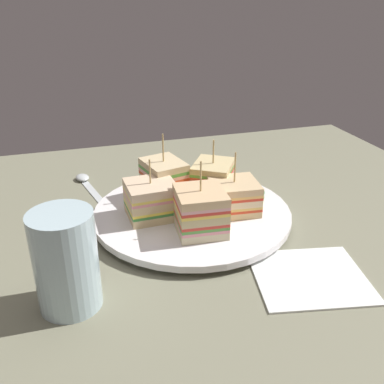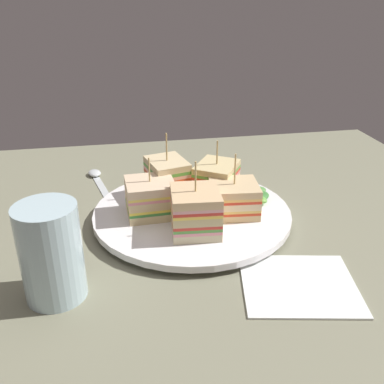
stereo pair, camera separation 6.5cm
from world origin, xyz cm
name	(u,v)px [view 1 (the left image)]	position (x,y,z in cm)	size (l,w,h in cm)	color
ground_plane	(192,225)	(0.00, 0.00, -0.90)	(98.65, 76.52, 1.80)	slate
plate	(192,214)	(0.00, 0.00, 1.07)	(29.81, 29.81, 1.76)	white
sandwich_wedge_0	(233,196)	(5.85, -1.95, 4.11)	(7.59, 7.17, 9.34)	#DDBC81
sandwich_wedge_1	(213,179)	(4.69, 4.02, 4.54)	(8.60, 8.98, 9.36)	beige
sandwich_wedge_2	(164,180)	(-2.94, 5.44, 4.84)	(6.99, 8.09, 10.59)	beige
sandwich_wedge_3	(152,201)	(-6.15, -0.42, 4.38)	(7.27, 6.83, 8.89)	beige
sandwich_wedge_4	(200,211)	(-0.67, -6.14, 4.79)	(7.05, 7.51, 10.29)	beige
chip_pile	(201,202)	(1.19, -0.89, 3.38)	(6.43, 6.97, 3.78)	#D5BD69
salad_garnish	(250,191)	(10.55, 2.27, 2.39)	(6.21, 7.16, 1.35)	#569247
spoon	(87,183)	(-14.40, 18.03, 0.38)	(5.11, 15.36, 1.00)	silver
napkin	(310,276)	(9.66, -18.19, 0.25)	(13.49, 12.06, 0.50)	white
drinking_glass	(67,268)	(-18.63, -14.67, 4.89)	(6.94, 6.94, 11.52)	silver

